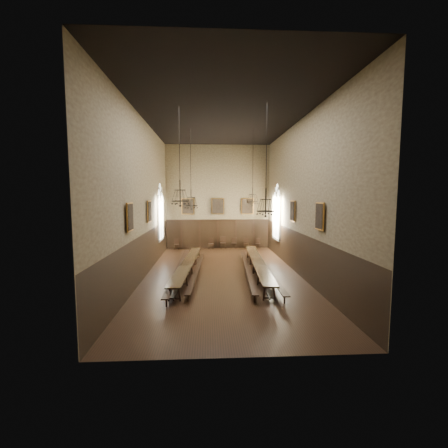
{
  "coord_description": "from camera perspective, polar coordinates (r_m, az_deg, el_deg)",
  "views": [
    {
      "loc": [
        -0.83,
        -17.2,
        4.7
      ],
      "look_at": [
        0.15,
        1.5,
        2.87
      ],
      "focal_mm": 24.0,
      "sensor_mm": 36.0,
      "label": 1
    }
  ],
  "objects": [
    {
      "name": "chair_3",
      "position": [
        26.08,
        -2.51,
        -4.16
      ],
      "size": [
        0.45,
        0.45,
        0.95
      ],
      "rotation": [
        0.0,
        0.0,
        -0.06
      ],
      "color": "black",
      "rests_on": "floor"
    },
    {
      "name": "chair_6",
      "position": [
        26.35,
        4.24,
        -4.09
      ],
      "size": [
        0.42,
        0.42,
        0.92
      ],
      "rotation": [
        0.0,
        0.0,
        -0.03
      ],
      "color": "black",
      "rests_on": "floor"
    },
    {
      "name": "bench_right_outer",
      "position": [
        18.1,
        7.87,
        -8.54
      ],
      "size": [
        0.5,
        10.44,
        0.47
      ],
      "rotation": [
        0.0,
        0.0,
        -0.02
      ],
      "color": "black",
      "rests_on": "floor"
    },
    {
      "name": "chandelier_front_left",
      "position": [
        15.23,
        -8.36,
        5.51
      ],
      "size": [
        0.86,
        0.86,
        4.77
      ],
      "color": "black",
      "rests_on": "ceiling"
    },
    {
      "name": "wall_back",
      "position": [
        26.23,
        -1.21,
        5.15
      ],
      "size": [
        9.0,
        0.02,
        9.0
      ],
      "primitive_type": "cube",
      "color": "#857651",
      "rests_on": "ground"
    },
    {
      "name": "window_left",
      "position": [
        23.02,
        -12.01,
        2.23
      ],
      "size": [
        0.2,
        2.2,
        4.6
      ],
      "primitive_type": null,
      "color": "white",
      "rests_on": "wall_left"
    },
    {
      "name": "chair_0",
      "position": [
        26.2,
        -9.0,
        -4.21
      ],
      "size": [
        0.46,
        0.46,
        0.9
      ],
      "rotation": [
        0.0,
        0.0,
        0.18
      ],
      "color": "black",
      "rests_on": "floor"
    },
    {
      "name": "portrait_back_0",
      "position": [
        26.16,
        -6.9,
        3.36
      ],
      "size": [
        1.1,
        0.12,
        1.4
      ],
      "color": "#B6792B",
      "rests_on": "wall_back"
    },
    {
      "name": "bench_right_inner",
      "position": [
        17.93,
        4.45,
        -8.68
      ],
      "size": [
        0.89,
        9.98,
        0.45
      ],
      "rotation": [
        0.0,
        0.0,
        -0.06
      ],
      "color": "black",
      "rests_on": "floor"
    },
    {
      "name": "table_left",
      "position": [
        17.93,
        -6.88,
        -8.39
      ],
      "size": [
        1.36,
        9.82,
        0.76
      ],
      "rotation": [
        0.0,
        0.0,
        -0.07
      ],
      "color": "black",
      "rests_on": "floor"
    },
    {
      "name": "floor",
      "position": [
        17.86,
        -0.25,
        -9.71
      ],
      "size": [
        9.0,
        18.0,
        0.02
      ],
      "primitive_type": "cube",
      "color": "black",
      "rests_on": "ground"
    },
    {
      "name": "bench_left_outer",
      "position": [
        17.88,
        -8.56,
        -8.7
      ],
      "size": [
        0.45,
        10.7,
        0.48
      ],
      "rotation": [
        0.0,
        0.0,
        -0.01
      ],
      "color": "black",
      "rests_on": "floor"
    },
    {
      "name": "wall_right",
      "position": [
        18.02,
        14.28,
        4.78
      ],
      "size": [
        0.02,
        18.0,
        9.0
      ],
      "primitive_type": "cube",
      "color": "#857651",
      "rests_on": "ground"
    },
    {
      "name": "ceiling",
      "position": [
        17.76,
        -0.26,
        19.64
      ],
      "size": [
        9.0,
        18.0,
        0.02
      ],
      "primitive_type": "cube",
      "color": "black",
      "rests_on": "ground"
    },
    {
      "name": "portrait_back_2",
      "position": [
        26.33,
        4.48,
        3.4
      ],
      "size": [
        1.1,
        0.12,
        1.4
      ],
      "color": "#B6792B",
      "rests_on": "wall_back"
    },
    {
      "name": "wall_left",
      "position": [
        17.59,
        -15.14,
        4.74
      ],
      "size": [
        0.02,
        18.0,
        9.0
      ],
      "primitive_type": "cube",
      "color": "#857651",
      "rests_on": "ground"
    },
    {
      "name": "chair_5",
      "position": [
        26.28,
        1.87,
        -4.08
      ],
      "size": [
        0.54,
        0.54,
        0.95
      ],
      "rotation": [
        0.0,
        0.0,
        -0.33
      ],
      "color": "black",
      "rests_on": "floor"
    },
    {
      "name": "chair_4",
      "position": [
        26.22,
        -0.15,
        -4.04
      ],
      "size": [
        0.47,
        0.47,
        1.04
      ],
      "rotation": [
        0.0,
        0.0,
        0.02
      ],
      "color": "black",
      "rests_on": "floor"
    },
    {
      "name": "wall_front",
      "position": [
        8.24,
        2.78,
        4.18
      ],
      "size": [
        9.0,
        0.02,
        9.0
      ],
      "primitive_type": "cube",
      "color": "#857651",
      "rests_on": "ground"
    },
    {
      "name": "portrait_right_1",
      "position": [
        14.7,
        17.76,
        1.42
      ],
      "size": [
        0.12,
        1.0,
        1.3
      ],
      "color": "#B6792B",
      "rests_on": "wall_right"
    },
    {
      "name": "portrait_left_1",
      "position": [
        14.19,
        -17.49,
        1.29
      ],
      "size": [
        0.12,
        1.0,
        1.3
      ],
      "color": "#B6792B",
      "rests_on": "wall_left"
    },
    {
      "name": "table_right",
      "position": [
        18.14,
        6.44,
        -8.17
      ],
      "size": [
        1.23,
        10.16,
        0.79
      ],
      "rotation": [
        0.0,
        0.0,
        -0.05
      ],
      "color": "black",
      "rests_on": "floor"
    },
    {
      "name": "portrait_right_0",
      "position": [
        18.96,
        12.95,
        2.42
      ],
      "size": [
        0.12,
        1.0,
        1.3
      ],
      "color": "#B6792B",
      "rests_on": "wall_right"
    },
    {
      "name": "wainscot_panelling",
      "position": [
        17.57,
        -0.25,
        -5.74
      ],
      "size": [
        9.0,
        18.0,
        2.5
      ],
      "primitive_type": null,
      "color": "black",
      "rests_on": "floor"
    },
    {
      "name": "window_right",
      "position": [
        23.34,
        10.02,
        2.31
      ],
      "size": [
        0.2,
        2.2,
        4.6
      ],
      "primitive_type": null,
      "color": "white",
      "rests_on": "wall_right"
    },
    {
      "name": "portrait_left_0",
      "position": [
        18.57,
        -14.04,
        2.34
      ],
      "size": [
        0.12,
        1.0,
        1.3
      ],
      "color": "#B6792B",
      "rests_on": "wall_left"
    },
    {
      "name": "chandelier_front_right",
      "position": [
        14.52,
        7.96,
        3.76
      ],
      "size": [
        0.88,
        0.88,
        5.24
      ],
      "color": "black",
      "rests_on": "ceiling"
    },
    {
      "name": "bench_left_inner",
      "position": [
        17.65,
        -5.22,
        -9.01
      ],
      "size": [
        0.74,
        9.03,
        0.41
      ],
      "rotation": [
        0.0,
        0.0,
        -0.05
      ],
      "color": "black",
      "rests_on": "floor"
    },
    {
      "name": "chair_7",
      "position": [
        26.41,
        6.46,
        -4.11
      ],
      "size": [
        0.44,
        0.44,
        0.89
      ],
      "rotation": [
        0.0,
        0.0,
        -0.13
      ],
      "color": "black",
      "rests_on": "floor"
    },
    {
      "name": "chandelier_back_right",
      "position": [
        19.68,
        5.47,
        5.3
      ],
      "size": [
        0.76,
        0.76,
        4.9
      ],
      "color": "black",
      "rests_on": "ceiling"
    },
    {
      "name": "chandelier_back_left",
      "position": [
        20.15,
        -6.3,
        4.42
      ],
      "size": [
        0.87,
        0.87,
        5.19
      ],
      "color": "black",
      "rests_on": "ceiling"
    },
    {
      "name": "portrait_back_1",
      "position": [
        26.12,
        -1.19,
        3.39
      ],
      "size": [
        1.1,
        0.12,
        1.4
      ],
      "color": "#B6792B",
      "rests_on": "wall_back"
    }
  ]
}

